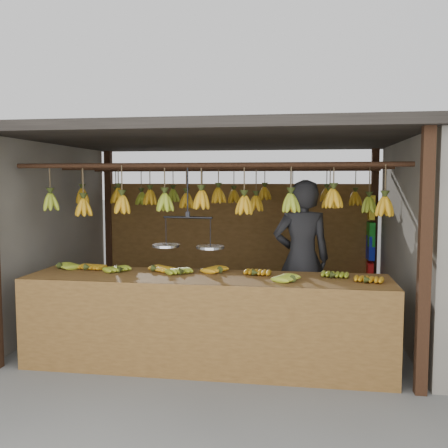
# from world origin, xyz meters

# --- Properties ---
(ground) EXTENTS (80.00, 80.00, 0.00)m
(ground) POSITION_xyz_m (0.00, 0.00, 0.00)
(ground) COLOR #5B5B57
(stall) EXTENTS (4.30, 3.30, 2.40)m
(stall) POSITION_xyz_m (0.00, 0.33, 1.97)
(stall) COLOR black
(stall) RESTS_ON ground
(counter) EXTENTS (3.60, 0.82, 0.96)m
(counter) POSITION_xyz_m (0.04, -1.23, 0.71)
(counter) COLOR brown
(counter) RESTS_ON ground
(hanging_bananas) EXTENTS (3.64, 2.23, 0.39)m
(hanging_bananas) POSITION_xyz_m (0.00, 0.00, 1.62)
(hanging_bananas) COLOR #92A523
(hanging_bananas) RESTS_ON ground
(balance_scale) EXTENTS (0.75, 0.33, 0.83)m
(balance_scale) POSITION_xyz_m (-0.17, -1.00, 1.22)
(balance_scale) COLOR black
(balance_scale) RESTS_ON ground
(vendor) EXTENTS (0.75, 0.56, 1.85)m
(vendor) POSITION_xyz_m (0.97, -0.02, 0.93)
(vendor) COLOR #262628
(vendor) RESTS_ON ground
(bag_bundles) EXTENTS (0.08, 0.26, 1.29)m
(bag_bundles) POSITION_xyz_m (1.94, 1.35, 1.00)
(bag_bundles) COLOR yellow
(bag_bundles) RESTS_ON ground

